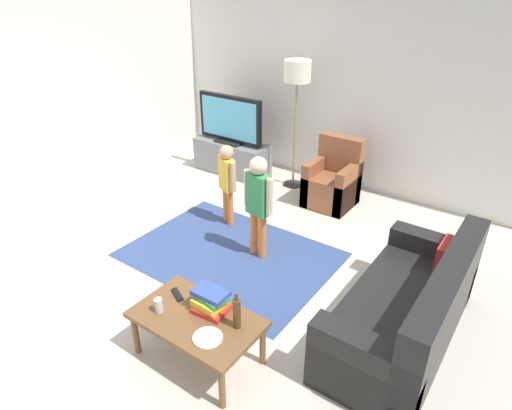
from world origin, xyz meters
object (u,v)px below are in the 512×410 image
object	(u,v)px
coffee_table	(197,322)
tv_remote	(177,295)
child_center	(258,199)
child_near_tv	(227,178)
book_stack	(210,301)
bottle	(237,313)
armchair	(333,183)
floor_lamp	(297,78)
soda_can	(159,305)
tv	(230,120)
couch	(411,314)
tv_stand	(232,158)
plate	(208,338)

from	to	relation	value
coffee_table	tv_remote	bearing A→B (deg)	161.57
child_center	child_near_tv	bearing A→B (deg)	152.82
book_stack	bottle	distance (m)	0.28
armchair	child_near_tv	size ratio (longest dim) A/B	0.88
child_near_tv	bottle	bearing A→B (deg)	-49.44
floor_lamp	tv_remote	distance (m)	3.45
book_stack	soda_can	distance (m)	0.40
tv	couch	size ratio (longest dim) A/B	0.61
tv_stand	floor_lamp	size ratio (longest dim) A/B	0.67
floor_lamp	coffee_table	xyz separation A→B (m)	(1.10, -3.27, -1.17)
child_center	bottle	world-z (taller)	child_center
tv	soda_can	size ratio (longest dim) A/B	9.17
tv	bottle	world-z (taller)	tv
floor_lamp	book_stack	world-z (taller)	floor_lamp
tv_stand	armchair	world-z (taller)	armchair
couch	coffee_table	bearing A→B (deg)	-138.42
bottle	tv	bearing A→B (deg)	129.14
child_center	book_stack	bearing A→B (deg)	-69.58
armchair	coffee_table	size ratio (longest dim) A/B	0.90
book_stack	tv_remote	bearing A→B (deg)	-176.08
tv_stand	plate	distance (m)	4.00
coffee_table	book_stack	xyz separation A→B (m)	(0.04, 0.12, 0.14)
armchair	floor_lamp	bearing A→B (deg)	165.39
bottle	plate	world-z (taller)	bottle
child_near_tv	bottle	world-z (taller)	child_near_tv
plate	soda_can	bearing A→B (deg)	-180.00
coffee_table	soda_can	xyz separation A→B (m)	(-0.28, -0.12, 0.11)
floor_lamp	armchair	bearing A→B (deg)	-14.61
tv	child_center	world-z (taller)	tv
tv_remote	child_near_tv	bearing A→B (deg)	142.66
book_stack	tv_remote	distance (m)	0.35
couch	book_stack	xyz separation A→B (m)	(-1.26, -1.04, 0.22)
tv_stand	child_near_tv	distance (m)	1.63
coffee_table	tv_remote	world-z (taller)	tv_remote
tv_stand	bottle	world-z (taller)	bottle
tv_stand	child_center	distance (m)	2.37
child_center	soda_can	world-z (taller)	child_center
tv_stand	armchair	xyz separation A→B (m)	(1.75, -0.04, 0.05)
child_near_tv	plate	world-z (taller)	child_near_tv
armchair	child_near_tv	distance (m)	1.51
child_center	tv_remote	distance (m)	1.41
floor_lamp	tv_remote	bearing A→B (deg)	-75.80
bottle	child_near_tv	bearing A→B (deg)	130.56
tv_stand	couch	distance (m)	3.95
child_center	book_stack	size ratio (longest dim) A/B	3.88
tv_stand	tv_remote	world-z (taller)	tv_stand
armchair	floor_lamp	distance (m)	1.46
book_stack	plate	xyz separation A→B (m)	(0.18, -0.24, -0.08)
book_stack	coffee_table	bearing A→B (deg)	-108.46
floor_lamp	coffee_table	world-z (taller)	floor_lamp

